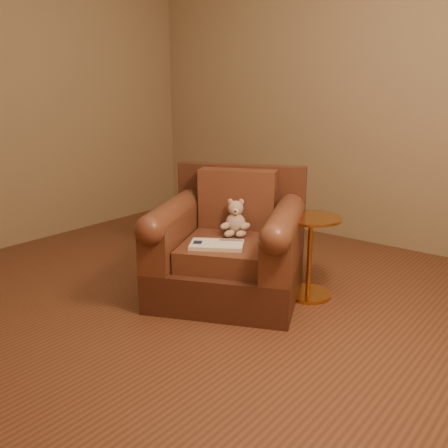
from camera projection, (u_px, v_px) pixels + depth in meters
The scene contains 6 objects.
floor at pixel (183, 297), 3.43m from camera, with size 4.00×4.00×0.00m, color brown.
room at pixel (177, 32), 2.97m from camera, with size 4.02×4.02×2.71m.
armchair at pixel (230, 248), 3.43m from camera, with size 1.23×1.21×0.85m.
teddy_bear at pixel (236, 221), 3.45m from camera, with size 0.19×0.21×0.25m.
guidebook at pixel (217, 245), 3.19m from camera, with size 0.39×0.35×0.03m.
side_table at pixel (310, 254), 3.38m from camera, with size 0.40×0.40×0.56m.
Camera 1 is at (2.19, -2.31, 1.40)m, focal length 40.00 mm.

